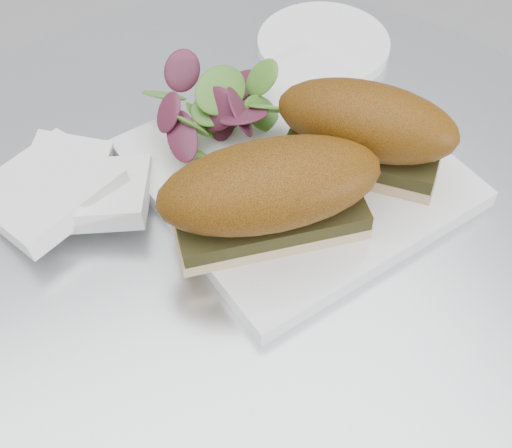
{
  "coord_description": "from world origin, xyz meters",
  "views": [
    {
      "loc": [
        -0.14,
        -0.31,
        1.18
      ],
      "look_at": [
        -0.0,
        -0.01,
        0.77
      ],
      "focal_mm": 50.0,
      "sensor_mm": 36.0,
      "label": 1
    }
  ],
  "objects_px": {
    "sandwich_left": "(270,193)",
    "sandwich_right": "(366,129)",
    "saucer": "(323,45)",
    "plate": "(296,172)"
  },
  "relations": [
    {
      "from": "sandwich_left",
      "to": "sandwich_right",
      "type": "relative_size",
      "value": 1.18
    },
    {
      "from": "sandwich_right",
      "to": "sandwich_left",
      "type": "bearing_deg",
      "value": -120.0
    },
    {
      "from": "sandwich_left",
      "to": "saucer",
      "type": "height_order",
      "value": "sandwich_left"
    },
    {
      "from": "sandwich_left",
      "to": "sandwich_right",
      "type": "bearing_deg",
      "value": 26.59
    },
    {
      "from": "plate",
      "to": "sandwich_right",
      "type": "distance_m",
      "value": 0.07
    },
    {
      "from": "plate",
      "to": "saucer",
      "type": "bearing_deg",
      "value": 55.15
    },
    {
      "from": "plate",
      "to": "sandwich_left",
      "type": "relative_size",
      "value": 1.31
    },
    {
      "from": "sandwich_left",
      "to": "plate",
      "type": "bearing_deg",
      "value": 55.82
    },
    {
      "from": "plate",
      "to": "saucer",
      "type": "xyz_separation_m",
      "value": [
        0.1,
        0.15,
        -0.0
      ]
    },
    {
      "from": "saucer",
      "to": "sandwich_right",
      "type": "bearing_deg",
      "value": -107.85
    }
  ]
}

